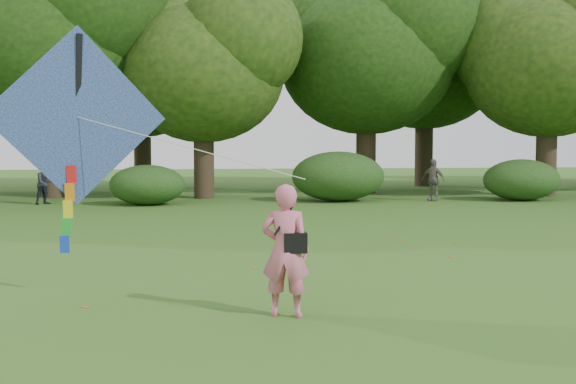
{
  "coord_description": "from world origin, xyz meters",
  "views": [
    {
      "loc": [
        -2.04,
        -8.73,
        2.27
      ],
      "look_at": [
        -0.77,
        2.0,
        1.5
      ],
      "focal_mm": 45.0,
      "sensor_mm": 36.0,
      "label": 1
    }
  ],
  "objects": [
    {
      "name": "bystander_left",
      "position": [
        -7.65,
        17.81,
        0.76
      ],
      "size": [
        0.93,
        0.93,
        1.52
      ],
      "primitive_type": "imported",
      "rotation": [
        0.0,
        0.0,
        0.78
      ],
      "color": "#22242D",
      "rests_on": "ground"
    },
    {
      "name": "crossbody_bag",
      "position": [
        -0.88,
        0.38,
        0.97
      ],
      "size": [
        0.43,
        0.2,
        0.7
      ],
      "color": "black",
      "rests_on": "ground"
    },
    {
      "name": "flying_kite",
      "position": [
        -3.87,
        2.17,
        2.58
      ],
      "size": [
        4.39,
        2.23,
        3.32
      ],
      "color": "#243E9D",
      "rests_on": "ground"
    },
    {
      "name": "man_kite_flyer",
      "position": [
        -0.99,
        0.41,
        0.86
      ],
      "size": [
        0.72,
        0.57,
        1.72
      ],
      "primitive_type": "imported",
      "rotation": [
        0.0,
        0.0,
        2.86
      ],
      "color": "#DD6886",
      "rests_on": "ground"
    },
    {
      "name": "bystander_right",
      "position": [
        6.59,
        17.61,
        0.8
      ],
      "size": [
        0.94,
        0.93,
        1.59
      ],
      "primitive_type": "imported",
      "rotation": [
        0.0,
        0.0,
        -0.78
      ],
      "color": "slate",
      "rests_on": "ground"
    },
    {
      "name": "tree_line",
      "position": [
        1.67,
        22.88,
        5.6
      ],
      "size": [
        54.7,
        15.3,
        9.48
      ],
      "color": "#3A2D1E",
      "rests_on": "ground"
    },
    {
      "name": "shrub_band",
      "position": [
        -0.72,
        17.6,
        0.86
      ],
      "size": [
        39.15,
        3.22,
        1.88
      ],
      "color": "#264919",
      "rests_on": "ground"
    },
    {
      "name": "ground",
      "position": [
        0.0,
        0.0,
        0.0
      ],
      "size": [
        100.0,
        100.0,
        0.0
      ],
      "primitive_type": "plane",
      "color": "#265114",
      "rests_on": "ground"
    },
    {
      "name": "fallen_leaves",
      "position": [
        0.41,
        4.05,
        0.01
      ],
      "size": [
        11.56,
        12.38,
        0.01
      ],
      "color": "brown",
      "rests_on": "ground"
    }
  ]
}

